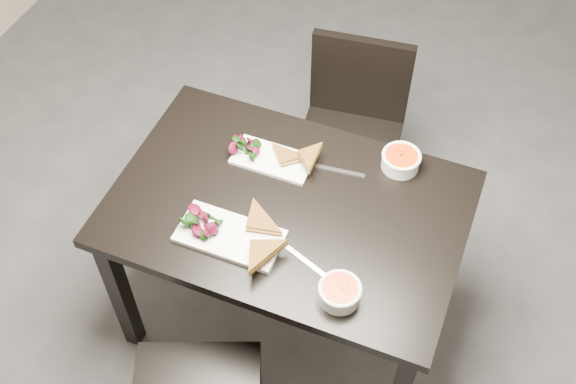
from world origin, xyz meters
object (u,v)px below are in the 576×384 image
(chair_far, at_px, (352,124))
(soup_bowl_far, at_px, (401,160))
(soup_bowl_near, at_px, (340,292))
(table, at_px, (288,222))
(plate_near, at_px, (230,236))
(plate_far, at_px, (273,160))

(chair_far, bearing_deg, soup_bowl_far, -60.41)
(soup_bowl_far, bearing_deg, soup_bowl_near, -92.35)
(table, height_order, chair_far, chair_far)
(table, xyz_separation_m, soup_bowl_near, (0.28, -0.28, 0.13))
(table, distance_m, plate_near, 0.26)
(plate_near, bearing_deg, soup_bowl_far, 49.52)
(plate_near, relative_size, plate_far, 1.21)
(plate_near, relative_size, soup_bowl_near, 2.55)
(plate_near, bearing_deg, plate_far, 89.76)
(plate_near, bearing_deg, table, 57.25)
(table, bearing_deg, chair_far, 88.58)
(soup_bowl_far, bearing_deg, table, -134.64)
(plate_far, xyz_separation_m, soup_bowl_far, (0.43, 0.15, 0.03))
(soup_bowl_near, xyz_separation_m, soup_bowl_far, (0.02, 0.58, 0.00))
(table, distance_m, chair_far, 0.72)
(soup_bowl_far, bearing_deg, plate_near, -130.48)
(table, height_order, plate_near, plate_near)
(plate_near, height_order, plate_far, plate_near)
(plate_far, distance_m, soup_bowl_far, 0.45)
(plate_near, xyz_separation_m, soup_bowl_far, (0.43, 0.50, 0.03))
(soup_bowl_near, bearing_deg, plate_near, 168.97)
(chair_far, xyz_separation_m, plate_far, (-0.14, -0.53, 0.27))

